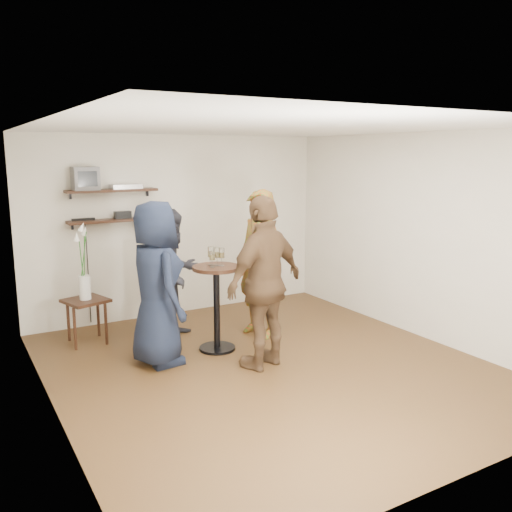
{
  "coord_description": "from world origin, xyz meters",
  "views": [
    {
      "loc": [
        -2.98,
        -4.84,
        2.33
      ],
      "look_at": [
        0.07,
        0.4,
        1.18
      ],
      "focal_mm": 38.0,
      "sensor_mm": 36.0,
      "label": 1
    }
  ],
  "objects_px": {
    "dvd_deck": "(126,186)",
    "drinks_table": "(217,296)",
    "person_navy": "(156,284)",
    "radio": "(123,215)",
    "person_brown": "(265,283)",
    "crt_monitor": "(85,178)",
    "person_dark": "(174,274)",
    "person_plaid": "(260,264)",
    "side_table": "(86,306)"
  },
  "relations": [
    {
      "from": "dvd_deck",
      "to": "drinks_table",
      "type": "relative_size",
      "value": 0.39
    },
    {
      "from": "drinks_table",
      "to": "dvd_deck",
      "type": "bearing_deg",
      "value": 109.35
    },
    {
      "from": "dvd_deck",
      "to": "person_navy",
      "type": "relative_size",
      "value": 0.22
    },
    {
      "from": "person_navy",
      "to": "radio",
      "type": "bearing_deg",
      "value": -8.4
    },
    {
      "from": "person_navy",
      "to": "person_brown",
      "type": "relative_size",
      "value": 0.97
    },
    {
      "from": "drinks_table",
      "to": "person_brown",
      "type": "bearing_deg",
      "value": -71.94
    },
    {
      "from": "crt_monitor",
      "to": "person_dark",
      "type": "relative_size",
      "value": 0.19
    },
    {
      "from": "radio",
      "to": "person_dark",
      "type": "xyz_separation_m",
      "value": [
        0.36,
        -0.87,
        -0.69
      ]
    },
    {
      "from": "person_navy",
      "to": "person_dark",
      "type": "bearing_deg",
      "value": -36.96
    },
    {
      "from": "person_dark",
      "to": "person_navy",
      "type": "xyz_separation_m",
      "value": [
        -0.51,
        -0.76,
        0.09
      ]
    },
    {
      "from": "person_dark",
      "to": "person_brown",
      "type": "height_order",
      "value": "person_brown"
    },
    {
      "from": "drinks_table",
      "to": "person_brown",
      "type": "xyz_separation_m",
      "value": [
        0.24,
        -0.72,
        0.29
      ]
    },
    {
      "from": "crt_monitor",
      "to": "dvd_deck",
      "type": "relative_size",
      "value": 0.8
    },
    {
      "from": "crt_monitor",
      "to": "person_plaid",
      "type": "relative_size",
      "value": 0.17
    },
    {
      "from": "drinks_table",
      "to": "person_navy",
      "type": "relative_size",
      "value": 0.56
    },
    {
      "from": "person_navy",
      "to": "person_brown",
      "type": "height_order",
      "value": "person_brown"
    },
    {
      "from": "crt_monitor",
      "to": "person_navy",
      "type": "bearing_deg",
      "value": -78.6
    },
    {
      "from": "radio",
      "to": "person_navy",
      "type": "height_order",
      "value": "person_navy"
    },
    {
      "from": "crt_monitor",
      "to": "drinks_table",
      "type": "bearing_deg",
      "value": -55.59
    },
    {
      "from": "drinks_table",
      "to": "person_brown",
      "type": "relative_size",
      "value": 0.54
    },
    {
      "from": "dvd_deck",
      "to": "person_navy",
      "type": "distance_m",
      "value": 1.92
    },
    {
      "from": "person_brown",
      "to": "person_navy",
      "type": "bearing_deg",
      "value": -52.29
    },
    {
      "from": "person_plaid",
      "to": "person_brown",
      "type": "xyz_separation_m",
      "value": [
        -0.49,
        -0.95,
        0.0
      ]
    },
    {
      "from": "dvd_deck",
      "to": "radio",
      "type": "xyz_separation_m",
      "value": [
        -0.06,
        0.0,
        -0.38
      ]
    },
    {
      "from": "crt_monitor",
      "to": "person_plaid",
      "type": "xyz_separation_m",
      "value": [
        1.82,
        -1.37,
        -1.07
      ]
    },
    {
      "from": "person_plaid",
      "to": "person_dark",
      "type": "xyz_separation_m",
      "value": [
        -0.98,
        0.5,
        -0.12
      ]
    },
    {
      "from": "dvd_deck",
      "to": "radio",
      "type": "height_order",
      "value": "dvd_deck"
    },
    {
      "from": "crt_monitor",
      "to": "person_navy",
      "type": "relative_size",
      "value": 0.17
    },
    {
      "from": "person_navy",
      "to": "person_plaid",
      "type": "bearing_deg",
      "value": -83.27
    },
    {
      "from": "person_plaid",
      "to": "person_brown",
      "type": "bearing_deg",
      "value": -44.44
    },
    {
      "from": "person_plaid",
      "to": "person_brown",
      "type": "distance_m",
      "value": 1.07
    },
    {
      "from": "crt_monitor",
      "to": "radio",
      "type": "xyz_separation_m",
      "value": [
        0.47,
        0.0,
        -0.5
      ]
    },
    {
      "from": "side_table",
      "to": "person_plaid",
      "type": "xyz_separation_m",
      "value": [
        2.03,
        -0.81,
        0.48
      ]
    },
    {
      "from": "side_table",
      "to": "dvd_deck",
      "type": "bearing_deg",
      "value": 37.14
    },
    {
      "from": "person_plaid",
      "to": "person_dark",
      "type": "bearing_deg",
      "value": -133.69
    },
    {
      "from": "dvd_deck",
      "to": "person_dark",
      "type": "height_order",
      "value": "dvd_deck"
    },
    {
      "from": "dvd_deck",
      "to": "side_table",
      "type": "bearing_deg",
      "value": -142.86
    },
    {
      "from": "side_table",
      "to": "person_navy",
      "type": "height_order",
      "value": "person_navy"
    },
    {
      "from": "person_dark",
      "to": "radio",
      "type": "bearing_deg",
      "value": 93.06
    },
    {
      "from": "drinks_table",
      "to": "person_dark",
      "type": "distance_m",
      "value": 0.78
    },
    {
      "from": "crt_monitor",
      "to": "person_brown",
      "type": "xyz_separation_m",
      "value": [
        1.33,
        -2.32,
        -1.07
      ]
    },
    {
      "from": "drinks_table",
      "to": "person_navy",
      "type": "distance_m",
      "value": 0.8
    },
    {
      "from": "crt_monitor",
      "to": "radio",
      "type": "height_order",
      "value": "crt_monitor"
    },
    {
      "from": "dvd_deck",
      "to": "side_table",
      "type": "xyz_separation_m",
      "value": [
        -0.74,
        -0.56,
        -1.43
      ]
    },
    {
      "from": "crt_monitor",
      "to": "person_dark",
      "type": "bearing_deg",
      "value": -46.3
    },
    {
      "from": "side_table",
      "to": "person_brown",
      "type": "xyz_separation_m",
      "value": [
        1.53,
        -1.76,
        0.48
      ]
    },
    {
      "from": "crt_monitor",
      "to": "person_navy",
      "type": "distance_m",
      "value": 2.0
    },
    {
      "from": "side_table",
      "to": "drinks_table",
      "type": "height_order",
      "value": "drinks_table"
    },
    {
      "from": "person_plaid",
      "to": "person_dark",
      "type": "relative_size",
      "value": 1.15
    },
    {
      "from": "person_plaid",
      "to": "person_dark",
      "type": "distance_m",
      "value": 1.11
    }
  ]
}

